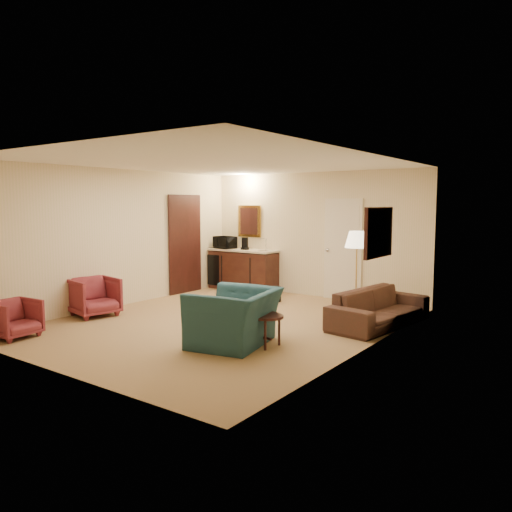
{
  "coord_description": "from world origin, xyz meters",
  "views": [
    {
      "loc": [
        5.11,
        -6.21,
        1.95
      ],
      "look_at": [
        0.3,
        0.5,
        1.08
      ],
      "focal_mm": 35.0,
      "sensor_mm": 36.0,
      "label": 1
    }
  ],
  "objects_px": {
    "coffee_table": "(258,329)",
    "coffee_maker": "(245,244)",
    "rose_chair_near": "(94,295)",
    "rose_chair_far": "(14,317)",
    "microwave": "(225,241)",
    "waste_bin": "(275,294)",
    "teal_armchair": "(235,308)",
    "wetbar_cabinet": "(243,270)",
    "floor_lamp": "(356,276)",
    "sofa": "(379,302)"
  },
  "relations": [
    {
      "from": "teal_armchair",
      "to": "rose_chair_far",
      "type": "height_order",
      "value": "teal_armchair"
    },
    {
      "from": "wetbar_cabinet",
      "to": "rose_chair_near",
      "type": "height_order",
      "value": "wetbar_cabinet"
    },
    {
      "from": "teal_armchair",
      "to": "wetbar_cabinet",
      "type": "bearing_deg",
      "value": -156.24
    },
    {
      "from": "wetbar_cabinet",
      "to": "teal_armchair",
      "type": "bearing_deg",
      "value": -54.42
    },
    {
      "from": "sofa",
      "to": "waste_bin",
      "type": "xyz_separation_m",
      "value": [
        -2.45,
        0.7,
        -0.24
      ]
    },
    {
      "from": "waste_bin",
      "to": "microwave",
      "type": "xyz_separation_m",
      "value": [
        -1.84,
        0.67,
        0.94
      ]
    },
    {
      "from": "wetbar_cabinet",
      "to": "rose_chair_near",
      "type": "relative_size",
      "value": 2.21
    },
    {
      "from": "rose_chair_near",
      "to": "coffee_maker",
      "type": "height_order",
      "value": "coffee_maker"
    },
    {
      "from": "coffee_table",
      "to": "waste_bin",
      "type": "height_order",
      "value": "coffee_table"
    },
    {
      "from": "sofa",
      "to": "rose_chair_far",
      "type": "xyz_separation_m",
      "value": [
        -4.05,
        -3.77,
        -0.08
      ]
    },
    {
      "from": "wetbar_cabinet",
      "to": "waste_bin",
      "type": "xyz_separation_m",
      "value": [
        1.35,
        -0.72,
        -0.31
      ]
    },
    {
      "from": "rose_chair_far",
      "to": "floor_lamp",
      "type": "distance_m",
      "value": 5.31
    },
    {
      "from": "sofa",
      "to": "microwave",
      "type": "bearing_deg",
      "value": 80.45
    },
    {
      "from": "sofa",
      "to": "waste_bin",
      "type": "relative_size",
      "value": 6.75
    },
    {
      "from": "coffee_table",
      "to": "microwave",
      "type": "height_order",
      "value": "microwave"
    },
    {
      "from": "waste_bin",
      "to": "rose_chair_near",
      "type": "bearing_deg",
      "value": -122.47
    },
    {
      "from": "waste_bin",
      "to": "microwave",
      "type": "bearing_deg",
      "value": 160.03
    },
    {
      "from": "rose_chair_near",
      "to": "rose_chair_far",
      "type": "height_order",
      "value": "rose_chair_near"
    },
    {
      "from": "teal_armchair",
      "to": "sofa",
      "type": "bearing_deg",
      "value": 139.37
    },
    {
      "from": "sofa",
      "to": "coffee_maker",
      "type": "height_order",
      "value": "coffee_maker"
    },
    {
      "from": "floor_lamp",
      "to": "microwave",
      "type": "height_order",
      "value": "floor_lamp"
    },
    {
      "from": "waste_bin",
      "to": "microwave",
      "type": "distance_m",
      "value": 2.17
    },
    {
      "from": "sofa",
      "to": "coffee_table",
      "type": "relative_size",
      "value": 2.62
    },
    {
      "from": "teal_armchair",
      "to": "rose_chair_near",
      "type": "height_order",
      "value": "teal_armchair"
    },
    {
      "from": "rose_chair_near",
      "to": "coffee_maker",
      "type": "xyz_separation_m",
      "value": [
        0.58,
        3.59,
        0.69
      ]
    },
    {
      "from": "sofa",
      "to": "teal_armchair",
      "type": "xyz_separation_m",
      "value": [
        -1.21,
        -2.2,
        0.13
      ]
    },
    {
      "from": "sofa",
      "to": "teal_armchair",
      "type": "relative_size",
      "value": 1.68
    },
    {
      "from": "rose_chair_near",
      "to": "coffee_maker",
      "type": "bearing_deg",
      "value": 2.08
    },
    {
      "from": "coffee_table",
      "to": "coffee_maker",
      "type": "xyz_separation_m",
      "value": [
        -2.77,
        3.38,
        0.84
      ]
    },
    {
      "from": "sofa",
      "to": "floor_lamp",
      "type": "height_order",
      "value": "floor_lamp"
    },
    {
      "from": "rose_chair_near",
      "to": "microwave",
      "type": "bearing_deg",
      "value": 11.03
    },
    {
      "from": "wetbar_cabinet",
      "to": "floor_lamp",
      "type": "relative_size",
      "value": 1.09
    },
    {
      "from": "waste_bin",
      "to": "microwave",
      "type": "height_order",
      "value": "microwave"
    },
    {
      "from": "sofa",
      "to": "floor_lamp",
      "type": "relative_size",
      "value": 1.32
    },
    {
      "from": "wetbar_cabinet",
      "to": "microwave",
      "type": "distance_m",
      "value": 0.8
    },
    {
      "from": "teal_armchair",
      "to": "waste_bin",
      "type": "relative_size",
      "value": 4.02
    },
    {
      "from": "rose_chair_far",
      "to": "coffee_maker",
      "type": "bearing_deg",
      "value": -7.91
    },
    {
      "from": "coffee_table",
      "to": "waste_bin",
      "type": "xyz_separation_m",
      "value": [
        -1.5,
        2.7,
        -0.07
      ]
    },
    {
      "from": "waste_bin",
      "to": "floor_lamp",
      "type": "bearing_deg",
      "value": -16.7
    },
    {
      "from": "waste_bin",
      "to": "wetbar_cabinet",
      "type": "bearing_deg",
      "value": 151.93
    },
    {
      "from": "microwave",
      "to": "coffee_maker",
      "type": "height_order",
      "value": "microwave"
    },
    {
      "from": "rose_chair_far",
      "to": "sofa",
      "type": "bearing_deg",
      "value": -51.27
    },
    {
      "from": "wetbar_cabinet",
      "to": "coffee_maker",
      "type": "relative_size",
      "value": 5.95
    },
    {
      "from": "rose_chair_far",
      "to": "floor_lamp",
      "type": "bearing_deg",
      "value": -47.15
    },
    {
      "from": "teal_armchair",
      "to": "microwave",
      "type": "bearing_deg",
      "value": -151.05
    },
    {
      "from": "wetbar_cabinet",
      "to": "floor_lamp",
      "type": "distance_m",
      "value": 3.61
    },
    {
      "from": "teal_armchair",
      "to": "waste_bin",
      "type": "xyz_separation_m",
      "value": [
        -1.24,
        2.9,
        -0.37
      ]
    },
    {
      "from": "floor_lamp",
      "to": "waste_bin",
      "type": "xyz_separation_m",
      "value": [
        -2.0,
        0.6,
        -0.61
      ]
    },
    {
      "from": "wetbar_cabinet",
      "to": "coffee_table",
      "type": "bearing_deg",
      "value": -50.19
    },
    {
      "from": "sofa",
      "to": "rose_chair_near",
      "type": "xyz_separation_m",
      "value": [
        -4.3,
        -2.21,
        -0.02
      ]
    }
  ]
}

